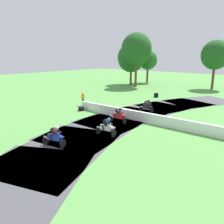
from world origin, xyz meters
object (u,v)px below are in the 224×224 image
at_px(motorcycle_lead_black, 147,107).
at_px(motorcycle_fourth_blue, 55,137).
at_px(motorcycle_chase_red, 119,116).
at_px(tire_stack_mid_a, 81,109).
at_px(track_marshal, 83,99).
at_px(tire_stack_near, 156,95).
at_px(motorcycle_trailing_white, 107,127).

distance_m(motorcycle_lead_black, motorcycle_fourth_blue, 11.78).
bearing_deg(motorcycle_chase_red, motorcycle_lead_black, 90.76).
xyz_separation_m(motorcycle_lead_black, tire_stack_mid_a, (-5.97, -4.04, -0.46)).
bearing_deg(track_marshal, motorcycle_chase_red, -18.92).
bearing_deg(tire_stack_mid_a, motorcycle_chase_red, -7.67).
xyz_separation_m(motorcycle_chase_red, tire_stack_near, (-3.94, 13.40, -0.36)).
height_order(motorcycle_lead_black, tire_stack_near, motorcycle_lead_black).
xyz_separation_m(motorcycle_chase_red, motorcycle_trailing_white, (1.42, -3.15, -0.00)).
bearing_deg(motorcycle_chase_red, track_marshal, 161.08).
distance_m(tire_stack_near, tire_stack_mid_a, 12.76).
distance_m(motorcycle_lead_black, tire_stack_mid_a, 7.22).
height_order(motorcycle_fourth_blue, tire_stack_near, motorcycle_fourth_blue).
relative_size(motorcycle_chase_red, track_marshal, 1.03).
bearing_deg(tire_stack_near, motorcycle_chase_red, -73.60).
bearing_deg(tire_stack_mid_a, motorcycle_lead_black, 34.13).
bearing_deg(motorcycle_lead_black, motorcycle_trailing_white, -79.48).
distance_m(motorcycle_lead_black, track_marshal, 8.02).
bearing_deg(motorcycle_fourth_blue, motorcycle_trailing_white, 71.65).
bearing_deg(motorcycle_fourth_blue, motorcycle_lead_black, 91.15).
xyz_separation_m(tire_stack_near, track_marshal, (-3.84, -10.74, 0.52)).
relative_size(motorcycle_chase_red, tire_stack_near, 2.66).
distance_m(motorcycle_chase_red, track_marshal, 8.23).
height_order(motorcycle_chase_red, tire_stack_near, motorcycle_chase_red).
height_order(motorcycle_chase_red, motorcycle_fourth_blue, motorcycle_chase_red).
distance_m(motorcycle_lead_black, tire_stack_near, 9.39).
distance_m(motorcycle_fourth_blue, tire_stack_mid_a, 9.92).
height_order(motorcycle_lead_black, tire_stack_mid_a, motorcycle_lead_black).
bearing_deg(motorcycle_trailing_white, motorcycle_chase_red, 114.28).
xyz_separation_m(motorcycle_lead_black, track_marshal, (-7.72, -2.19, 0.16)).
height_order(tire_stack_mid_a, track_marshal, track_marshal).
bearing_deg(tire_stack_mid_a, motorcycle_fourth_blue, -51.28).
bearing_deg(tire_stack_mid_a, track_marshal, 133.33).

